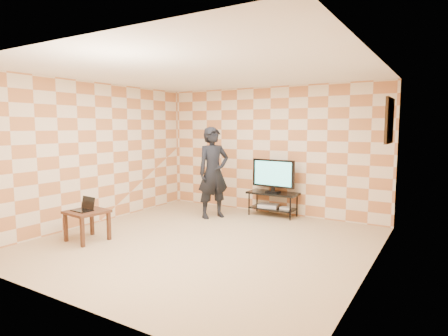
{
  "coord_description": "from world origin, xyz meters",
  "views": [
    {
      "loc": [
        3.32,
        -4.86,
        1.86
      ],
      "look_at": [
        0.0,
        0.6,
        1.15
      ],
      "focal_mm": 30.0,
      "sensor_mm": 36.0,
      "label": 1
    }
  ],
  "objects": [
    {
      "name": "laptop",
      "position": [
        -1.73,
        -0.94,
        0.55
      ],
      "size": [
        0.34,
        0.28,
        0.22
      ],
      "color": "black",
      "rests_on": "side_table"
    },
    {
      "name": "tv_stand",
      "position": [
        0.2,
        2.23,
        0.37
      ],
      "size": [
        1.05,
        0.47,
        0.5
      ],
      "color": "black",
      "rests_on": "floor"
    },
    {
      "name": "ceiling",
      "position": [
        0.0,
        0.0,
        2.7
      ],
      "size": [
        5.0,
        5.0,
        0.02
      ],
      "primitive_type": "cube",
      "color": "white",
      "rests_on": "wall_back"
    },
    {
      "name": "dvd_player",
      "position": [
        0.11,
        2.22,
        0.21
      ],
      "size": [
        0.44,
        0.35,
        0.07
      ],
      "primitive_type": "cube",
      "rotation": [
        0.0,
        0.0,
        0.15
      ],
      "color": "#B3B4B6",
      "rests_on": "tv_stand"
    },
    {
      "name": "wall_right",
      "position": [
        2.5,
        0.0,
        1.35
      ],
      "size": [
        0.02,
        5.0,
        2.7
      ],
      "primitive_type": "cube",
      "color": "beige",
      "rests_on": "ground"
    },
    {
      "name": "side_table",
      "position": [
        -1.69,
        -0.93,
        0.41
      ],
      "size": [
        0.63,
        0.63,
        0.5
      ],
      "color": "#3C2015",
      "rests_on": "floor"
    },
    {
      "name": "wall_back",
      "position": [
        0.0,
        2.5,
        1.35
      ],
      "size": [
        5.0,
        0.02,
        2.7
      ],
      "primitive_type": "cube",
      "color": "beige",
      "rests_on": "ground"
    },
    {
      "name": "wall_front",
      "position": [
        0.0,
        -2.5,
        1.35
      ],
      "size": [
        5.0,
        0.02,
        2.7
      ],
      "primitive_type": "cube",
      "color": "beige",
      "rests_on": "ground"
    },
    {
      "name": "tv",
      "position": [
        0.2,
        2.23,
        0.88
      ],
      "size": [
        0.94,
        0.2,
        0.68
      ],
      "color": "black",
      "rests_on": "tv_stand"
    },
    {
      "name": "game_console",
      "position": [
        0.48,
        2.23,
        0.2
      ],
      "size": [
        0.21,
        0.16,
        0.05
      ],
      "primitive_type": "cube",
      "rotation": [
        0.0,
        0.0,
        0.04
      ],
      "color": "silver",
      "rests_on": "tv_stand"
    },
    {
      "name": "floor",
      "position": [
        0.0,
        0.0,
        0.0
      ],
      "size": [
        5.0,
        5.0,
        0.0
      ],
      "primitive_type": "plane",
      "color": "tan",
      "rests_on": "ground"
    },
    {
      "name": "person",
      "position": [
        -0.79,
        1.48,
        0.93
      ],
      "size": [
        0.72,
        0.81,
        1.85
      ],
      "primitive_type": "imported",
      "rotation": [
        0.0,
        0.0,
        1.04
      ],
      "color": "black",
      "rests_on": "floor"
    },
    {
      "name": "wall_art",
      "position": [
        2.47,
        1.55,
        1.95
      ],
      "size": [
        0.04,
        0.72,
        0.72
      ],
      "color": "black",
      "rests_on": "wall_right"
    },
    {
      "name": "wall_left",
      "position": [
        -2.5,
        0.0,
        1.35
      ],
      "size": [
        0.02,
        5.0,
        2.7
      ],
      "primitive_type": "cube",
      "color": "beige",
      "rests_on": "ground"
    }
  ]
}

